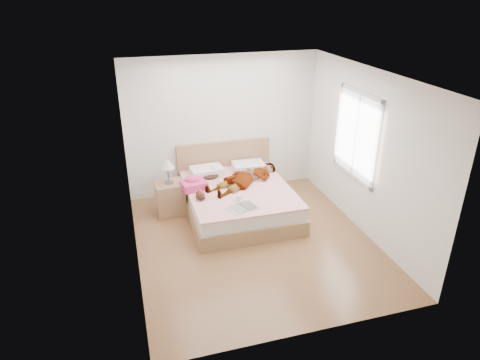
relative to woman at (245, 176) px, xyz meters
The scene contains 11 objects.
ground 1.33m from the woman, 99.36° to the right, with size 4.00×4.00×0.00m, color #57361B.
woman is the anchor object (origin of this frame).
hair 0.73m from the woman, 141.71° to the left, with size 0.39×0.48×0.07m, color black.
phone 0.64m from the woman, 141.34° to the left, with size 0.04×0.09×0.01m, color silver.
room_shell 2.01m from the woman, 28.71° to the right, with size 4.00×4.00×4.00m.
bed 0.42m from the woman, 145.61° to the right, with size 1.80×2.08×1.00m.
towel 0.94m from the woman, behind, with size 0.46×0.40×0.22m.
magazine 1.00m from the woman, 108.97° to the right, with size 0.52×0.41×0.03m.
coffee_mug 0.74m from the woman, 115.60° to the right, with size 0.12×0.09×0.09m.
plush_toy 1.01m from the woman, 153.36° to the right, with size 0.17×0.24×0.13m.
nightstand 1.37m from the woman, behind, with size 0.50×0.45×1.03m.
Camera 1 is at (-1.80, -5.41, 3.70)m, focal length 32.00 mm.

